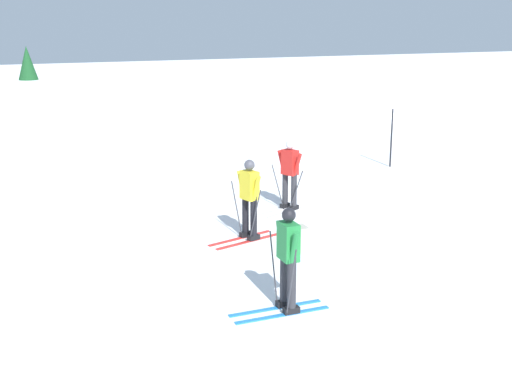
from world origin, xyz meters
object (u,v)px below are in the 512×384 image
(skier_green, at_px, (290,254))
(skier_yellow, at_px, (249,197))
(skier_red, at_px, (289,173))
(conifer_far_left, at_px, (29,79))
(trail_marker_pole, at_px, (391,138))

(skier_green, bearing_deg, skier_yellow, 77.44)
(skier_red, relative_size, conifer_far_left, 0.50)
(skier_green, relative_size, conifer_far_left, 0.50)
(skier_yellow, height_order, trail_marker_pole, trail_marker_pole)
(trail_marker_pole, bearing_deg, skier_red, -148.38)
(skier_red, bearing_deg, skier_green, -115.92)
(skier_red, bearing_deg, skier_yellow, -136.01)
(skier_red, distance_m, conifer_far_left, 15.14)
(skier_green, height_order, trail_marker_pole, trail_marker_pole)
(skier_red, height_order, skier_green, same)
(conifer_far_left, bearing_deg, skier_red, -72.29)
(skier_green, distance_m, trail_marker_pole, 11.22)
(skier_yellow, bearing_deg, trail_marker_pole, 35.25)
(skier_yellow, xyz_separation_m, conifer_far_left, (-2.83, 16.07, 1.18))
(trail_marker_pole, distance_m, conifer_far_left, 14.87)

